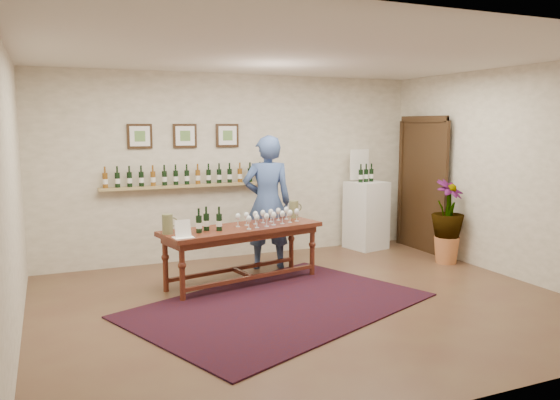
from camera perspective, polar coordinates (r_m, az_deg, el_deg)
name	(u,v)px	position (r m, az deg, el deg)	size (l,w,h in m)	color
ground	(307,303)	(6.42, 2.86, -10.69)	(6.00, 6.00, 0.00)	#533124
room_shell	(376,183)	(8.80, 9.99, 1.74)	(6.00, 6.00, 6.00)	#EEE3CA
rug	(279,305)	(6.31, -0.06, -10.93)	(3.22, 2.15, 0.02)	#410D0B
tasting_table	(242,235)	(7.03, -3.96, -3.68)	(2.20, 1.10, 0.75)	#491912
table_glasses	(269,217)	(7.16, -1.20, -1.80)	(1.30, 0.30, 0.18)	silver
table_bottles	(208,218)	(6.72, -7.57, -1.86)	(0.31, 0.18, 0.33)	black
pitcher_left	(168,224)	(6.64, -11.67, -2.48)	(0.15, 0.15, 0.24)	#65663F
pitcher_right	(294,209)	(7.63, 1.44, -0.97)	(0.15, 0.15, 0.24)	#65663F
menu_card	(183,229)	(6.41, -10.13, -2.96)	(0.23, 0.16, 0.21)	white
display_pedestal	(366,215)	(9.15, 8.99, -1.57)	(0.56, 0.56, 1.11)	white
pedestal_bottles	(366,174)	(9.02, 8.98, 2.73)	(0.27, 0.07, 0.27)	black
info_sign	(359,164)	(9.14, 8.30, 3.70)	(0.40, 0.02, 0.55)	white
potted_plant	(448,221)	(8.42, 17.10, -2.16)	(0.72, 0.72, 1.07)	#BF703F
person	(267,202)	(7.74, -1.34, -0.26)	(0.69, 0.45, 1.90)	#364D81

